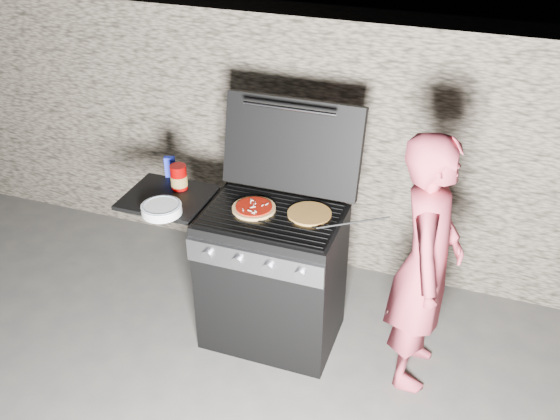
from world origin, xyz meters
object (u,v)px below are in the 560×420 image
(pizza_topped, at_px, (254,208))
(person, at_px, (426,265))
(gas_grill, at_px, (234,269))
(sauce_jar, at_px, (179,177))

(pizza_topped, height_order, person, person)
(gas_grill, bearing_deg, pizza_topped, 5.24)
(gas_grill, distance_m, sauce_jar, 0.66)
(gas_grill, distance_m, pizza_topped, 0.49)
(sauce_jar, bearing_deg, gas_grill, -15.47)
(gas_grill, relative_size, sauce_jar, 8.67)
(person, bearing_deg, gas_grill, 88.02)
(pizza_topped, bearing_deg, gas_grill, -174.76)
(gas_grill, relative_size, person, 0.86)
(sauce_jar, height_order, person, person)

